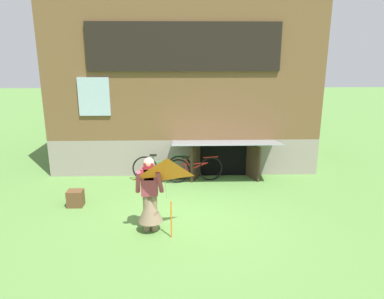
# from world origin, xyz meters

# --- Properties ---
(ground_plane) EXTENTS (60.00, 60.00, 0.00)m
(ground_plane) POSITION_xyz_m (0.00, 0.00, 0.00)
(ground_plane) COLOR #56843D
(log_house) EXTENTS (8.19, 5.59, 5.51)m
(log_house) POSITION_xyz_m (0.00, 5.23, 2.76)
(log_house) COLOR gray
(log_house) RESTS_ON ground_plane
(person) EXTENTS (0.61, 0.52, 1.63)m
(person) POSITION_xyz_m (-0.75, -0.48, 0.69)
(person) COLOR #7F6B51
(person) RESTS_ON ground_plane
(kite) EXTENTS (1.01, 0.94, 1.69)m
(kite) POSITION_xyz_m (-0.35, -1.01, 1.35)
(kite) COLOR orange
(kite) RESTS_ON ground_plane
(bicycle_red) EXTENTS (1.69, 0.35, 0.78)m
(bicycle_red) POSITION_xyz_m (0.28, 2.46, 0.38)
(bicycle_red) COLOR black
(bicycle_red) RESTS_ON ground_plane
(bicycle_green) EXTENTS (1.74, 0.11, 0.79)m
(bicycle_green) POSITION_xyz_m (-0.67, 2.64, 0.38)
(bicycle_green) COLOR black
(bicycle_green) RESTS_ON ground_plane
(wooden_crate) EXTENTS (0.38, 0.32, 0.41)m
(wooden_crate) POSITION_xyz_m (-2.71, 0.83, 0.20)
(wooden_crate) COLOR brown
(wooden_crate) RESTS_ON ground_plane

